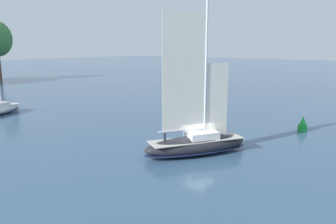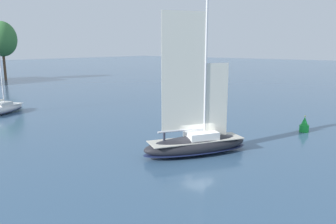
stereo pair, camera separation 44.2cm
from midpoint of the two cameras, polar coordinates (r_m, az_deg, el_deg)
ground_plane at (r=27.22m, az=4.49°, el=-7.25°), size 400.00×400.00×0.00m
sailboat_main at (r=26.92m, az=4.53°, el=-5.24°), size 9.09×6.64×12.40m
channel_buoy at (r=36.63m, az=22.07°, el=-2.09°), size 0.94×0.94×1.73m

